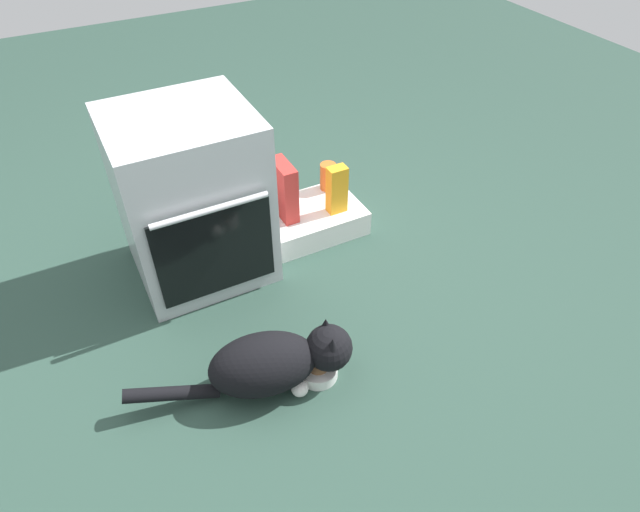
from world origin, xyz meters
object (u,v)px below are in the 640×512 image
Objects in this scene: juice_carton at (337,190)px; sauce_jar at (328,176)px; oven at (192,198)px; cereal_box at (284,190)px; food_bowl at (318,370)px; pantry_cabinet at (312,219)px; cat at (275,362)px.

sauce_jar is (0.05, 0.19, -0.05)m from juice_carton.
juice_carton is at bearing -4.94° from oven.
sauce_jar is (0.72, 0.13, -0.18)m from oven.
cereal_box is (-0.23, 0.08, 0.02)m from juice_carton.
oven is at bearing -176.38° from cereal_box.
cereal_box is (0.25, 0.82, 0.23)m from food_bowl.
sauce_jar is (0.53, 0.92, 0.16)m from food_bowl.
oven is at bearing 103.11° from food_bowl.
oven is 2.69× the size of cereal_box.
pantry_cabinet is at bearing 64.73° from food_bowl.
cat is at bearing -87.77° from oven.
juice_carton is at bearing -19.97° from cereal_box.
juice_carton reaches higher than food_bowl.
juice_carton is (0.48, 0.74, 0.21)m from food_bowl.
juice_carton is at bearing -105.72° from sauce_jar.
juice_carton is (0.10, -0.07, 0.18)m from pantry_cabinet.
sauce_jar is at bearing 65.16° from cat.
sauce_jar is at bearing 60.00° from food_bowl.
oven reaches higher than pantry_cabinet.
sauce_jar is at bearing 37.86° from pantry_cabinet.
sauce_jar is at bearing 19.49° from cereal_box.
pantry_cabinet is 3.41× the size of sauce_jar.
cereal_box is at bearing 160.03° from juice_carton.
oven is at bearing 105.20° from cat.
food_bowl is 0.89m from cereal_box.
oven reaches higher than cereal_box.
cat is 5.80× the size of sauce_jar.
oven is at bearing -169.85° from sauce_jar.
oven is 0.68m from juice_carton.
cat is 2.90× the size of cereal_box.
sauce_jar reaches higher than cat.
cereal_box reaches higher than pantry_cabinet.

